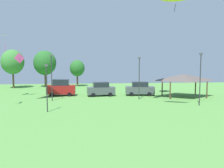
{
  "coord_description": "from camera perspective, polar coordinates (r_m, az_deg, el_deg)",
  "views": [
    {
      "loc": [
        -2.4,
        1.12,
        5.77
      ],
      "look_at": [
        -1.05,
        15.17,
        4.35
      ],
      "focal_mm": 38.0,
      "sensor_mm": 36.0,
      "label": 1
    }
  ],
  "objects": [
    {
      "name": "parked_car_second_from_left",
      "position": [
        38.39,
        -2.7,
        -1.23
      ],
      "size": [
        4.58,
        2.35,
        2.27
      ],
      "rotation": [
        0.0,
        0.0,
        0.12
      ],
      "color": "#4C5156",
      "rests_on": "ground"
    },
    {
      "name": "treeline_tree_1",
      "position": [
        53.13,
        -22.8,
        4.92
      ],
      "size": [
        4.61,
        4.61,
        7.98
      ],
      "color": "brown",
      "rests_on": "ground"
    },
    {
      "name": "parked_car_third_from_left",
      "position": [
        39.33,
        6.71,
        -1.1
      ],
      "size": [
        4.85,
        2.44,
        2.25
      ],
      "rotation": [
        0.0,
        0.0,
        -0.11
      ],
      "color": "#4C5156",
      "rests_on": "ground"
    },
    {
      "name": "park_pavilion",
      "position": [
        38.97,
        16.92,
        1.52
      ],
      "size": [
        7.41,
        5.06,
        3.6
      ],
      "color": "brown",
      "rests_on": "ground"
    },
    {
      "name": "kite_flying_0",
      "position": [
        35.18,
        -22.2,
        16.64
      ],
      "size": [
        3.88,
        3.36,
        0.11
      ],
      "color": "purple"
    },
    {
      "name": "light_post_0",
      "position": [
        34.55,
        -14.34,
        2.09
      ],
      "size": [
        0.36,
        0.2,
        6.56
      ],
      "color": "#2D2D33",
      "rests_on": "ground"
    },
    {
      "name": "light_post_1",
      "position": [
        35.07,
        6.55,
        2.01
      ],
      "size": [
        0.36,
        0.2,
        6.24
      ],
      "color": "#2D2D33",
      "rests_on": "ground"
    },
    {
      "name": "treeline_tree_2",
      "position": [
        53.31,
        -15.85,
        4.91
      ],
      "size": [
        4.8,
        4.8,
        7.86
      ],
      "color": "brown",
      "rests_on": "ground"
    },
    {
      "name": "treeline_tree_3",
      "position": [
        53.16,
        -8.37,
        3.77
      ],
      "size": [
        3.29,
        3.29,
        5.84
      ],
      "color": "brown",
      "rests_on": "ground"
    },
    {
      "name": "parked_car_leftmost",
      "position": [
        39.44,
        -12.15,
        -0.9
      ],
      "size": [
        4.54,
        2.0,
        2.69
      ],
      "rotation": [
        0.0,
        0.0,
        -0.01
      ],
      "color": "maroon",
      "rests_on": "ground"
    },
    {
      "name": "light_post_2",
      "position": [
        31.96,
        20.47,
        1.75
      ],
      "size": [
        0.36,
        0.2,
        6.69
      ],
      "color": "#2D2D33",
      "rests_on": "ground"
    },
    {
      "name": "light_post_3",
      "position": [
        27.25,
        -15.43,
        -0.2
      ],
      "size": [
        0.36,
        0.2,
        5.32
      ],
      "color": "#2D2D33",
      "rests_on": "ground"
    },
    {
      "name": "kite_flying_7",
      "position": [
        39.31,
        -23.79,
        9.72
      ],
      "size": [
        1.32,
        1.64,
        2.02
      ],
      "color": "white"
    },
    {
      "name": "kite_flying_3",
      "position": [
        40.14,
        -21.4,
        5.82
      ],
      "size": [
        1.22,
        1.25,
        1.7
      ],
      "color": "#E54C93"
    }
  ]
}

